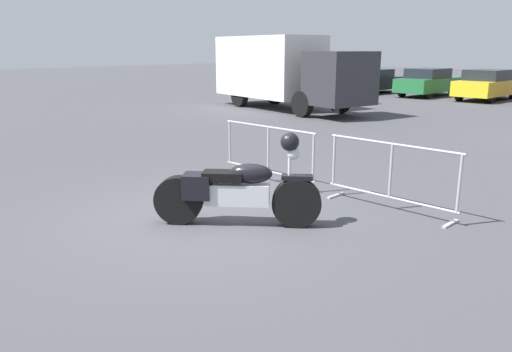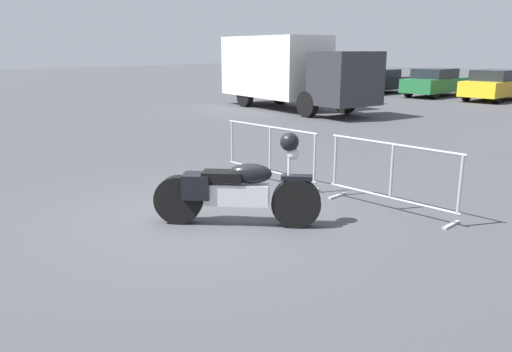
% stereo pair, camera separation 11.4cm
% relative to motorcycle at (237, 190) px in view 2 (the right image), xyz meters
% --- Properties ---
extents(ground_plane, '(120.00, 120.00, 0.00)m').
position_rel_motorcycle_xyz_m(ground_plane, '(-0.57, -0.11, -0.52)').
color(ground_plane, '#424247').
extents(motorcycle, '(2.01, 1.63, 1.36)m').
position_rel_motorcycle_xyz_m(motorcycle, '(0.00, 0.00, 0.00)').
color(motorcycle, black).
rests_on(motorcycle, ground).
extents(crowd_barrier_near, '(2.27, 0.53, 1.07)m').
position_rel_motorcycle_xyz_m(crowd_barrier_near, '(-1.27, 2.12, 0.04)').
color(crowd_barrier_near, '#9EA0A5').
rests_on(crowd_barrier_near, ground).
extents(crowd_barrier_far, '(2.27, 0.53, 1.07)m').
position_rel_motorcycle_xyz_m(crowd_barrier_far, '(1.27, 2.12, 0.04)').
color(crowd_barrier_far, '#9EA0A5').
rests_on(crowd_barrier_far, ground).
extents(box_truck, '(8.00, 3.81, 2.98)m').
position_rel_motorcycle_xyz_m(box_truck, '(-8.66, 11.43, 1.12)').
color(box_truck, silver).
rests_on(box_truck, ground).
extents(parked_car_red, '(2.02, 4.42, 1.47)m').
position_rel_motorcycle_xyz_m(parked_car_red, '(-12.74, 21.38, 0.23)').
color(parked_car_red, '#B21E19').
rests_on(parked_car_red, ground).
extents(parked_car_black, '(1.85, 4.06, 1.35)m').
position_rel_motorcycle_xyz_m(parked_car_black, '(-9.69, 20.88, 0.17)').
color(parked_car_black, black).
rests_on(parked_car_black, ground).
extents(parked_car_green, '(2.01, 4.40, 1.46)m').
position_rel_motorcycle_xyz_m(parked_car_green, '(-6.64, 21.21, 0.22)').
color(parked_car_green, '#236B38').
rests_on(parked_car_green, ground).
extents(parked_car_yellow, '(2.04, 4.46, 1.48)m').
position_rel_motorcycle_xyz_m(parked_car_yellow, '(-3.59, 21.17, 0.23)').
color(parked_car_yellow, yellow).
rests_on(parked_car_yellow, ground).
extents(pedestrian, '(0.46, 0.46, 1.69)m').
position_rel_motorcycle_xyz_m(pedestrian, '(-7.28, 15.12, 0.40)').
color(pedestrian, '#262838').
rests_on(pedestrian, ground).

